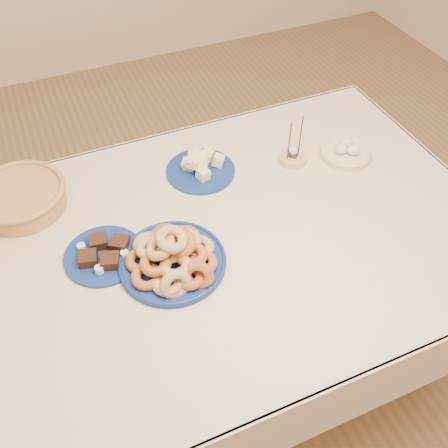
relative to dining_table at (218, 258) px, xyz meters
The scene contains 8 objects.
ground 0.64m from the dining_table, ahead, with size 5.00×5.00×0.00m, color olive.
dining_table is the anchor object (origin of this frame).
donut_platter 0.22m from the dining_table, 160.40° to the right, with size 0.34×0.34×0.14m.
melon_plate 0.33m from the dining_table, 78.54° to the left, with size 0.28×0.28×0.08m.
brownie_plate 0.36m from the dining_table, behind, with size 0.30×0.30×0.04m.
wicker_basket 0.65m from the dining_table, 145.29° to the left, with size 0.34×0.34×0.08m.
candle_holder 0.45m from the dining_table, 30.63° to the left, with size 0.13×0.13×0.17m.
egg_bowl 0.60m from the dining_table, 16.86° to the left, with size 0.23×0.23×0.06m.
Camera 1 is at (-0.38, -0.93, 1.87)m, focal length 40.00 mm.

